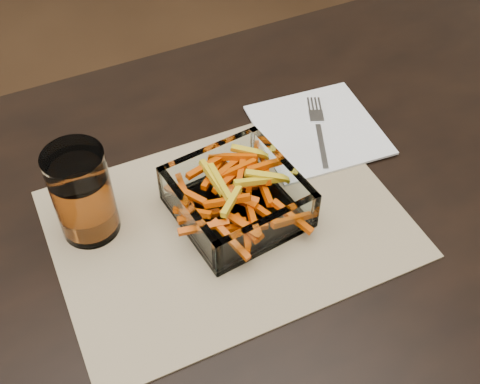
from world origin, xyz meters
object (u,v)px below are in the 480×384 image
dining_table (240,289)px  glass_bowl (237,200)px  fork (319,129)px  tumbler (83,196)px

dining_table → glass_bowl: size_ratio=9.44×
dining_table → fork: bearing=36.4°
tumbler → glass_bowl: bearing=-17.9°
glass_bowl → fork: size_ratio=1.11×
dining_table → fork: 0.27m
tumbler → fork: 0.37m
dining_table → tumbler: 0.25m
dining_table → tumbler: (-0.16, 0.12, 0.15)m
dining_table → glass_bowl: (0.02, 0.06, 0.12)m
fork → glass_bowl: bearing=-129.5°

